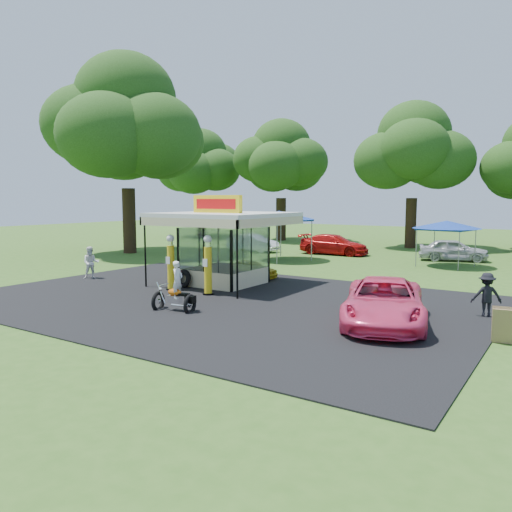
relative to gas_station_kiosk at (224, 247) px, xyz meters
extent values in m
plane|color=#335A1C|center=(2.00, -4.99, -1.78)|extent=(120.00, 120.00, 0.00)
cube|color=black|center=(2.00, -2.99, -1.76)|extent=(20.00, 14.00, 0.04)
cube|color=white|center=(0.00, 0.01, -1.75)|extent=(3.00, 3.00, 0.06)
cube|color=white|center=(0.00, 0.01, 1.51)|extent=(5.40, 5.40, 0.18)
cube|color=yellow|center=(0.00, -0.49, 2.00)|extent=(2.60, 0.25, 0.80)
cube|color=red|center=(0.00, -0.62, 2.00)|extent=(2.21, 0.02, 0.45)
cylinder|color=black|center=(-2.55, -2.54, -0.18)|extent=(0.08, 0.08, 3.20)
cylinder|color=black|center=(2.55, -2.54, -0.18)|extent=(0.08, 0.08, 3.20)
cylinder|color=black|center=(-1.03, -2.51, -1.73)|extent=(0.46, 0.46, 0.10)
cylinder|color=yellow|center=(-1.03, -2.51, -0.74)|extent=(0.31, 0.31, 1.88)
cylinder|color=silver|center=(-1.03, -2.51, 0.31)|extent=(0.21, 0.21, 0.21)
sphere|color=white|center=(-1.03, -2.51, 0.52)|extent=(0.33, 0.33, 0.33)
cube|color=white|center=(-1.03, -2.70, -0.42)|extent=(0.23, 0.02, 0.31)
cylinder|color=black|center=(1.03, -2.50, -1.73)|extent=(0.47, 0.47, 0.11)
cylinder|color=yellow|center=(1.03, -2.50, -0.71)|extent=(0.32, 0.32, 1.93)
cylinder|color=silver|center=(1.03, -2.50, 0.36)|extent=(0.21, 0.21, 0.21)
sphere|color=white|center=(1.03, -2.50, 0.58)|extent=(0.34, 0.34, 0.34)
cube|color=white|center=(1.03, -2.69, -0.39)|extent=(0.24, 0.02, 0.32)
torus|color=black|center=(1.19, -5.60, -1.48)|extent=(0.26, 0.76, 0.75)
torus|color=black|center=(2.51, -5.38, -1.48)|extent=(0.26, 0.76, 0.75)
cube|color=silver|center=(1.89, -5.48, -1.34)|extent=(0.52, 0.33, 0.27)
ellipsoid|color=#D0620E|center=(1.89, -5.48, -1.09)|extent=(0.57, 0.32, 0.27)
cube|color=black|center=(2.20, -5.43, -1.14)|extent=(0.52, 0.31, 0.09)
cube|color=black|center=(2.54, -5.37, -1.29)|extent=(0.36, 0.35, 0.25)
cylinder|color=silver|center=(1.32, -5.58, -1.16)|extent=(0.40, 0.12, 0.79)
cylinder|color=silver|center=(1.46, -5.55, -0.85)|extent=(0.13, 0.53, 0.04)
sphere|color=silver|center=(1.31, -5.58, -1.03)|extent=(0.14, 0.14, 0.14)
imported|color=white|center=(2.03, -5.46, -0.62)|extent=(0.40, 0.53, 1.34)
torus|color=black|center=(-0.97, -1.78, -1.37)|extent=(0.88, 0.49, 0.86)
torus|color=black|center=(-1.12, -1.61, -1.37)|extent=(0.86, 0.46, 0.86)
cube|color=#593819|center=(12.24, -3.60, -1.27)|extent=(0.59, 0.34, 1.00)
cube|color=#593819|center=(12.24, -3.35, -1.27)|extent=(0.59, 0.34, 1.00)
imported|color=yellow|center=(0.00, 2.21, -1.30)|extent=(2.82, 1.13, 0.96)
imported|color=#F24175|center=(8.78, -3.25, -1.05)|extent=(3.95, 5.78, 1.47)
imported|color=white|center=(-6.63, -2.31, -0.96)|extent=(0.99, 1.01, 1.64)
imported|color=black|center=(11.35, -0.36, -1.02)|extent=(1.13, 0.91, 1.53)
imported|color=white|center=(-7.18, 13.24, -1.12)|extent=(4.05, 1.48, 1.33)
imported|color=#B90F0E|center=(-1.09, 14.68, -1.05)|extent=(5.08, 2.19, 1.46)
imported|color=#B7B6BB|center=(6.99, 15.42, -1.06)|extent=(4.56, 2.83, 1.45)
cylinder|color=gray|center=(-4.24, 11.15, -0.50)|extent=(0.06, 0.06, 2.57)
cylinder|color=gray|center=(-1.22, 11.15, -0.50)|extent=(0.06, 0.06, 2.57)
cylinder|color=gray|center=(-4.24, 8.13, -0.50)|extent=(0.06, 0.06, 2.57)
cylinder|color=gray|center=(-1.22, 8.13, -0.50)|extent=(0.06, 0.06, 2.57)
cube|color=#173796|center=(-2.73, 9.64, 0.85)|extent=(3.22, 3.22, 0.13)
cone|color=#173796|center=(-2.73, 9.64, 1.19)|extent=(4.63, 4.63, 0.54)
cylinder|color=gray|center=(5.93, 13.60, -0.70)|extent=(0.05, 0.05, 2.17)
cylinder|color=gray|center=(8.45, 13.60, -0.70)|extent=(0.05, 0.05, 2.17)
cylinder|color=gray|center=(5.93, 11.08, -0.70)|extent=(0.05, 0.05, 2.17)
cylinder|color=gray|center=(8.45, 11.08, -0.70)|extent=(0.05, 0.05, 2.17)
cube|color=#173796|center=(7.19, 12.34, 0.45)|extent=(2.72, 2.72, 0.11)
cone|color=#173796|center=(7.19, 12.34, 0.73)|extent=(3.91, 3.91, 0.45)
cylinder|color=black|center=(-20.67, 23.41, 0.22)|extent=(0.90, 0.90, 4.00)
ellipsoid|color=#1E3F12|center=(-20.67, 23.41, 5.38)|extent=(9.46, 9.46, 8.11)
cylinder|color=black|center=(-10.78, 23.60, 0.28)|extent=(0.98, 0.98, 4.12)
ellipsoid|color=#1E3F12|center=(-10.78, 23.60, 5.52)|extent=(9.56, 9.56, 8.19)
cylinder|color=black|center=(2.07, 22.79, 0.27)|extent=(0.88, 0.88, 4.10)
ellipsoid|color=#1E3F12|center=(2.07, 22.79, 5.59)|extent=(9.84, 9.84, 8.43)
cylinder|color=black|center=(-14.34, 7.36, 0.62)|extent=(0.96, 0.96, 4.80)
ellipsoid|color=#1E3F12|center=(-14.34, 7.36, 7.13)|extent=(12.33, 12.33, 10.57)
camera|label=1|loc=(13.92, -18.53, 2.21)|focal=35.00mm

